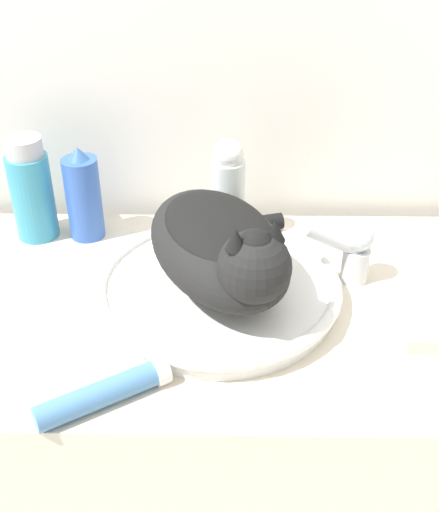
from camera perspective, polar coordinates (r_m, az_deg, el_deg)
wall_back at (r=1.15m, az=1.00°, el=19.54°), size 8.00×0.05×2.40m
vanity_counter at (r=1.31m, az=0.66°, el=-19.27°), size 1.01×0.53×0.87m
sink_basin at (r=0.99m, az=0.01°, el=-2.91°), size 0.38×0.38×0.04m
cat at (r=0.93m, az=0.40°, el=1.01°), size 0.29×0.35×0.16m
faucet at (r=1.03m, az=11.85°, el=0.73°), size 0.12×0.06×0.12m
lotion_bottle_white at (r=1.11m, az=0.89°, el=5.88°), size 0.06×0.06×0.19m
spray_bottle_trigger at (r=1.15m, az=-11.88°, el=5.22°), size 0.06×0.06×0.17m
mouthwash_bottle at (r=1.17m, az=-16.25°, el=5.61°), size 0.07×0.07×0.19m
cream_tube at (r=0.84m, az=-9.96°, el=-11.86°), size 0.17×0.12×0.04m
soap_bar at (r=0.96m, az=17.89°, el=-6.89°), size 0.06×0.05×0.02m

